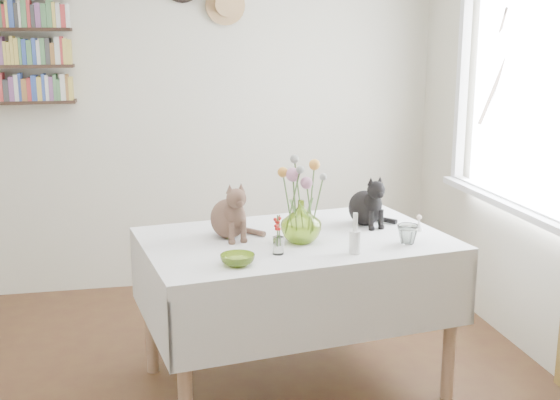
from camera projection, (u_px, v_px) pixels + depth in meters
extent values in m
cube|color=beige|center=(164.00, 119.00, 5.08)|extent=(4.04, 0.04, 2.54)
cube|color=white|center=(523.00, 96.00, 4.01)|extent=(0.01, 1.40, 1.20)
cube|color=white|center=(514.00, 203.00, 4.15)|extent=(0.06, 1.52, 0.06)
cube|color=white|center=(465.00, 87.00, 4.71)|extent=(0.06, 0.06, 1.20)
cube|color=white|center=(510.00, 204.00, 4.15)|extent=(0.12, 1.50, 0.04)
cube|color=white|center=(295.00, 244.00, 3.62)|extent=(1.67, 1.21, 0.07)
cylinder|color=tan|center=(185.00, 374.00, 3.10)|extent=(0.07, 0.07, 0.76)
cylinder|color=tan|center=(450.00, 329.00, 3.57)|extent=(0.07, 0.07, 0.76)
cylinder|color=tan|center=(151.00, 308.00, 3.86)|extent=(0.07, 0.07, 0.76)
cylinder|color=tan|center=(374.00, 278.00, 4.32)|extent=(0.07, 0.07, 0.76)
imported|color=#B4D44F|center=(301.00, 221.00, 3.51)|extent=(0.23, 0.23, 0.22)
imported|color=#B4D44F|center=(238.00, 260.00, 3.17)|extent=(0.19, 0.19, 0.05)
imported|color=white|center=(408.00, 234.00, 3.49)|extent=(0.13, 0.13, 0.10)
cylinder|color=white|center=(355.00, 242.00, 3.34)|extent=(0.06, 0.06, 0.11)
cylinder|color=white|center=(355.00, 222.00, 3.31)|extent=(0.02, 0.02, 0.09)
cylinder|color=white|center=(278.00, 245.00, 3.33)|extent=(0.05, 0.05, 0.09)
cone|color=white|center=(419.00, 225.00, 3.73)|extent=(0.05, 0.05, 0.06)
sphere|color=beige|center=(419.00, 217.00, 3.72)|extent=(0.03, 0.03, 0.03)
cylinder|color=#4C7233|center=(295.00, 203.00, 3.49)|extent=(0.01, 0.01, 0.30)
sphere|color=#C07C9E|center=(295.00, 174.00, 3.46)|extent=(0.07, 0.07, 0.07)
cylinder|color=#4C7233|center=(310.00, 208.00, 3.48)|extent=(0.01, 0.01, 0.26)
sphere|color=#C07C9E|center=(310.00, 182.00, 3.45)|extent=(0.06, 0.06, 0.06)
cylinder|color=#4C7233|center=(311.00, 198.00, 3.52)|extent=(0.01, 0.01, 0.34)
sphere|color=gold|center=(312.00, 164.00, 3.48)|extent=(0.06, 0.06, 0.06)
cylinder|color=#4C7233|center=(288.00, 201.00, 3.51)|extent=(0.01, 0.01, 0.31)
sphere|color=gold|center=(288.00, 171.00, 3.48)|extent=(0.05, 0.05, 0.05)
cylinder|color=#4C7233|center=(299.00, 194.00, 3.53)|extent=(0.01, 0.01, 0.37)
sphere|color=#999E93|center=(299.00, 158.00, 3.48)|extent=(0.04, 0.04, 0.04)
cylinder|color=#4C7233|center=(293.00, 202.00, 3.44)|extent=(0.01, 0.01, 0.33)
sphere|color=#999E93|center=(293.00, 169.00, 3.41)|extent=(0.04, 0.04, 0.04)
cylinder|color=#4C7233|center=(317.00, 206.00, 3.46)|extent=(0.01, 0.01, 0.29)
sphere|color=#999E93|center=(317.00, 177.00, 3.43)|extent=(0.04, 0.04, 0.04)
cylinder|color=tan|center=(225.00, 5.00, 4.93)|extent=(0.28, 0.02, 0.28)
cylinder|color=tan|center=(226.00, 5.00, 4.89)|extent=(0.16, 0.08, 0.16)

